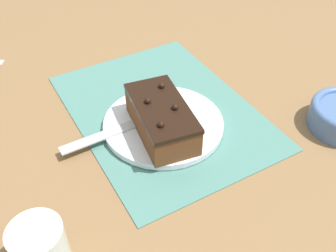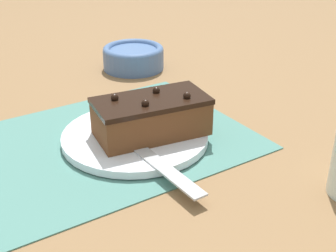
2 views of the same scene
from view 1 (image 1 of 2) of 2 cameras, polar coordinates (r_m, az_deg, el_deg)
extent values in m
plane|color=olive|center=(0.81, -0.83, 2.19)|extent=(3.00, 3.00, 0.00)
cube|color=slate|center=(0.81, -0.83, 2.30)|extent=(0.46, 0.34, 0.00)
cylinder|color=white|center=(0.77, -0.67, 0.32)|extent=(0.23, 0.23, 0.01)
cube|color=brown|center=(0.72, -0.95, 0.86)|extent=(0.18, 0.11, 0.05)
cube|color=black|center=(0.71, -0.98, 2.73)|extent=(0.19, 0.12, 0.01)
sphere|color=black|center=(0.66, -1.04, 0.21)|extent=(0.01, 0.01, 0.01)
sphere|color=black|center=(0.69, 1.04, 2.75)|extent=(0.01, 0.01, 0.01)
sphere|color=black|center=(0.71, -2.97, 3.66)|extent=(0.01, 0.01, 0.01)
sphere|color=black|center=(0.74, -0.94, 5.86)|extent=(0.01, 0.01, 0.01)
cube|color=#472D19|center=(0.77, -1.06, 2.10)|extent=(0.02, 0.08, 0.01)
cube|color=#B7BABF|center=(0.74, -9.35, -1.35)|extent=(0.02, 0.17, 0.00)
cylinder|color=silver|center=(0.58, -17.98, -16.73)|extent=(0.07, 0.07, 0.09)
camera|label=2|loc=(0.89, -52.16, 16.93)|focal=50.00mm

